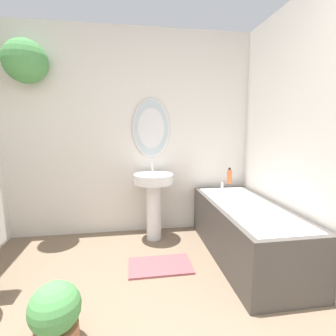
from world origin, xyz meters
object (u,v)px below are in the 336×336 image
object	(u,v)px
pedestal_sink	(154,195)
potted_plant	(56,315)
bathtub	(245,230)
shampoo_bottle	(229,176)

from	to	relation	value
pedestal_sink	potted_plant	distance (m)	1.55
bathtub	pedestal_sink	bearing A→B (deg)	147.73
pedestal_sink	bathtub	size ratio (longest dim) A/B	0.58
bathtub	shampoo_bottle	distance (m)	0.74
bathtub	potted_plant	world-z (taller)	bathtub
potted_plant	bathtub	bearing A→B (deg)	27.43
pedestal_sink	shampoo_bottle	xyz separation A→B (m)	(0.93, 0.07, 0.17)
bathtub	potted_plant	bearing A→B (deg)	-152.57
pedestal_sink	shampoo_bottle	world-z (taller)	pedestal_sink
shampoo_bottle	potted_plant	xyz separation A→B (m)	(-1.62, -1.41, -0.49)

